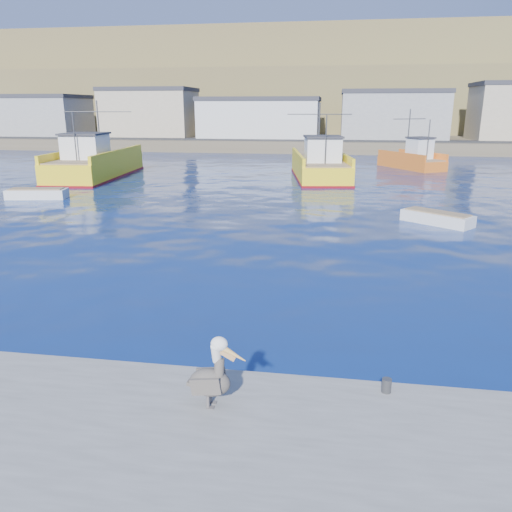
{
  "coord_description": "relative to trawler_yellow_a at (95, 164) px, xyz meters",
  "views": [
    {
      "loc": [
        1.74,
        -12.75,
        6.12
      ],
      "look_at": [
        -0.68,
        2.79,
        1.44
      ],
      "focal_mm": 35.0,
      "sensor_mm": 36.0,
      "label": 1
    }
  ],
  "objects": [
    {
      "name": "ground",
      "position": [
        19.88,
        -30.42,
        -1.18
      ],
      "size": [
        260.0,
        260.0,
        0.0
      ],
      "primitive_type": "plane",
      "color": "navy",
      "rests_on": "ground"
    },
    {
      "name": "trawler_yellow_b",
      "position": [
        20.33,
        2.29,
        -0.09
      ],
      "size": [
        6.08,
        12.75,
        6.64
      ],
      "color": "yellow",
      "rests_on": "ground"
    },
    {
      "name": "trawler_yellow_a",
      "position": [
        0.0,
        0.0,
        0.0
      ],
      "size": [
        6.36,
        14.25,
        6.85
      ],
      "color": "yellow",
      "rests_on": "ground"
    },
    {
      "name": "skiff_mid",
      "position": [
        27.31,
        -15.17,
        -0.92
      ],
      "size": [
        3.78,
        3.43,
        0.83
      ],
      "color": "silver",
      "rests_on": "ground"
    },
    {
      "name": "far_shore",
      "position": [
        19.89,
        78.78,
        7.79
      ],
      "size": [
        200.0,
        81.0,
        24.0
      ],
      "color": "brown",
      "rests_on": "ground"
    },
    {
      "name": "skiff_left",
      "position": [
        1.08,
        -11.21,
        -0.9
      ],
      "size": [
        4.21,
        2.1,
        0.87
      ],
      "color": "silver",
      "rests_on": "ground"
    },
    {
      "name": "dock_bollards",
      "position": [
        20.48,
        -33.82,
        -0.53
      ],
      "size": [
        36.2,
        0.2,
        0.3
      ],
      "color": "#4C4C4C",
      "rests_on": "dock"
    },
    {
      "name": "pelican",
      "position": [
        19.46,
        -34.85,
        -0.05
      ],
      "size": [
        1.21,
        0.52,
        1.49
      ],
      "color": "#595451",
      "rests_on": "dock"
    },
    {
      "name": "boat_orange",
      "position": [
        29.69,
        11.4,
        -0.18
      ],
      "size": [
        6.5,
        8.15,
        6.01
      ],
      "color": "orange",
      "rests_on": "ground"
    }
  ]
}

